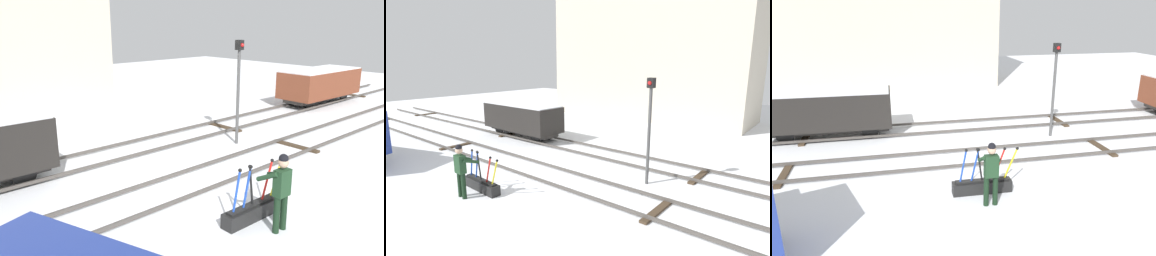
{
  "view_description": "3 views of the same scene",
  "coord_description": "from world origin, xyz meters",
  "views": [
    {
      "loc": [
        -6.63,
        -7.96,
        4.7
      ],
      "look_at": [
        0.94,
        0.44,
        1.57
      ],
      "focal_mm": 36.89,
      "sensor_mm": 36.0,
      "label": 1
    },
    {
      "loc": [
        9.55,
        -8.3,
        4.52
      ],
      "look_at": [
        0.35,
        2.82,
        1.42
      ],
      "focal_mm": 28.88,
      "sensor_mm": 36.0,
      "label": 2
    },
    {
      "loc": [
        -2.39,
        -11.87,
        5.22
      ],
      "look_at": [
        0.35,
        0.41,
        1.1
      ],
      "focal_mm": 33.62,
      "sensor_mm": 36.0,
      "label": 3
    }
  ],
  "objects": [
    {
      "name": "rail_worker",
      "position": [
        0.3,
        -3.25,
        1.07
      ],
      "size": [
        0.55,
        0.7,
        1.87
      ],
      "rotation": [
        0.0,
        0.0,
        -0.03
      ],
      "color": "black",
      "rests_on": "ground_plane"
    },
    {
      "name": "track_siding_near",
      "position": [
        0.0,
        3.75,
        0.11
      ],
      "size": [
        44.0,
        1.94,
        0.18
      ],
      "color": "#4C4742",
      "rests_on": "ground_plane"
    },
    {
      "name": "ground_plane",
      "position": [
        0.0,
        0.0,
        0.0
      ],
      "size": [
        60.0,
        60.0,
        0.0
      ],
      "primitive_type": "plane",
      "color": "white"
    },
    {
      "name": "track_main_line",
      "position": [
        0.0,
        0.0,
        0.11
      ],
      "size": [
        44.0,
        1.94,
        0.18
      ],
      "color": "#4C4742",
      "rests_on": "ground_plane"
    },
    {
      "name": "signal_post",
      "position": [
        4.55,
        1.82,
        2.42
      ],
      "size": [
        0.24,
        0.32,
        3.97
      ],
      "color": "#4C4C4C",
      "rests_on": "ground_plane"
    },
    {
      "name": "freight_car_far_end",
      "position": [
        13.75,
        3.75,
        1.17
      ],
      "size": [
        5.35,
        2.27,
        1.98
      ],
      "rotation": [
        0.0,
        0.0,
        -0.03
      ],
      "color": "#2D2B28",
      "rests_on": "ground_plane"
    },
    {
      "name": "switch_lever_frame",
      "position": [
        0.27,
        -2.5,
        0.25
      ],
      "size": [
        2.01,
        0.41,
        1.44
      ],
      "rotation": [
        0.0,
        0.0,
        -0.03
      ],
      "color": "black",
      "rests_on": "ground_plane"
    }
  ]
}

